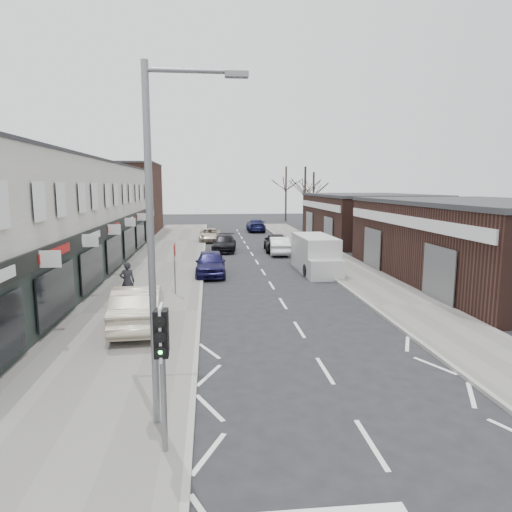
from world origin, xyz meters
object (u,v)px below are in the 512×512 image
object	(u,v)px
street_lamp	(159,229)
parked_car_left_b	(224,243)
parked_car_right_c	(256,225)
sedan_on_pavement	(138,306)
white_van	(315,255)
pedestrian	(127,282)
parked_car_left_c	(210,235)
parked_car_right_b	(276,242)
parked_car_right_a	(279,246)
traffic_light	(162,345)
warning_sign	(175,253)
parked_car_left_a	(211,263)

from	to	relation	value
street_lamp	parked_car_left_b	distance (m)	28.97
street_lamp	parked_car_right_c	distance (m)	45.95
street_lamp	sedan_on_pavement	bearing A→B (deg)	102.84
white_van	pedestrian	size ratio (longest dim) A/B	3.15
parked_car_right_c	parked_car_left_c	bearing A→B (deg)	60.43
parked_car_right_b	parked_car_right_a	bearing A→B (deg)	93.12
traffic_light	white_van	size ratio (longest dim) A/B	0.51
warning_sign	parked_car_right_c	bearing A→B (deg)	77.24
traffic_light	pedestrian	size ratio (longest dim) A/B	1.62
warning_sign	parked_car_right_b	bearing A→B (deg)	64.49
parked_car_left_c	parked_car_right_a	world-z (taller)	parked_car_right_a
parked_car_right_a	parked_car_right_b	distance (m)	1.84
parked_car_right_b	parked_car_right_c	world-z (taller)	parked_car_right_b
traffic_light	parked_car_left_a	bearing A→B (deg)	87.04
sedan_on_pavement	parked_car_left_a	size ratio (longest dim) A/B	1.10
sedan_on_pavement	pedestrian	bearing A→B (deg)	-78.67
warning_sign	parked_car_right_c	world-z (taller)	warning_sign
warning_sign	pedestrian	bearing A→B (deg)	-148.54
sedan_on_pavement	parked_car_right_c	bearing A→B (deg)	-106.37
traffic_light	warning_sign	bearing A→B (deg)	93.10
street_lamp	parked_car_right_a	world-z (taller)	street_lamp
traffic_light	parked_car_right_c	xyz separation A→B (m)	(6.60, 46.51, -1.66)
warning_sign	pedestrian	world-z (taller)	warning_sign
traffic_light	pedestrian	bearing A→B (deg)	102.95
street_lamp	parked_car_left_a	size ratio (longest dim) A/B	1.76
sedan_on_pavement	pedestrian	size ratio (longest dim) A/B	2.63
warning_sign	white_van	distance (m)	10.43
parked_car_right_b	parked_car_right_c	xyz separation A→B (m)	(0.00, 17.07, -0.04)
warning_sign	sedan_on_pavement	xyz separation A→B (m)	(-1.05, -5.41, -1.25)
parked_car_right_b	parked_car_right_c	distance (m)	17.07
parked_car_right_a	parked_car_right_c	world-z (taller)	parked_car_right_c
pedestrian	parked_car_left_c	world-z (taller)	pedestrian
street_lamp	parked_car_right_c	world-z (taller)	street_lamp
parked_car_left_c	parked_car_right_b	bearing A→B (deg)	-52.52
warning_sign	parked_car_left_c	size ratio (longest dim) A/B	0.58
parked_car_right_b	traffic_light	bearing A→B (deg)	80.48
warning_sign	parked_car_left_b	xyz separation A→B (m)	(2.96, 15.80, -1.51)
street_lamp	parked_car_right_c	bearing A→B (deg)	81.55
parked_car_right_c	parked_car_right_a	bearing A→B (deg)	90.91
warning_sign	pedestrian	distance (m)	2.77
parked_car_left_c	parked_car_right_c	size ratio (longest dim) A/B	0.89
parked_car_left_a	sedan_on_pavement	bearing A→B (deg)	-103.97
traffic_light	pedestrian	distance (m)	13.09
warning_sign	parked_car_right_a	bearing A→B (deg)	61.56
warning_sign	parked_car_right_b	size ratio (longest dim) A/B	0.58
parked_car_left_a	parked_car_right_b	world-z (taller)	parked_car_right_b
parked_car_left_a	parked_car_right_b	xyz separation A→B (m)	(5.60, 10.12, 0.02)
street_lamp	parked_car_left_a	distance (m)	18.54
pedestrian	parked_car_left_a	size ratio (longest dim) A/B	0.42
street_lamp	parked_car_right_b	world-z (taller)	street_lamp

